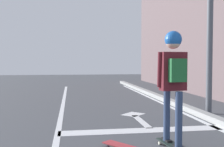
{
  "coord_description": "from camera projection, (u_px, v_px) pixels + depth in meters",
  "views": [
    {
      "loc": [
        0.29,
        0.51,
        1.41
      ],
      "look_at": [
        1.25,
        6.82,
        1.13
      ],
      "focal_mm": 43.72,
      "sensor_mm": 36.0,
      "label": 1
    }
  ],
  "objects": [
    {
      "name": "spare_skateboard",
      "position": [
        125.0,
        147.0,
        4.29
      ],
      "size": [
        0.67,
        0.78,
        0.08
      ],
      "color": "#A93037",
      "rests_on": "ground"
    },
    {
      "name": "skateboard",
      "position": [
        172.0,
        145.0,
        4.37
      ],
      "size": [
        0.28,
        0.83,
        0.08
      ],
      "color": "#1D2926",
      "rests_on": "ground"
    },
    {
      "name": "curb_strip",
      "position": [
        223.0,
        122.0,
        5.98
      ],
      "size": [
        0.24,
        24.0,
        0.14
      ],
      "primitive_type": "cube",
      "color": "#999B9A",
      "rests_on": "ground"
    },
    {
      "name": "lane_arrow_stem",
      "position": [
        141.0,
        121.0,
        6.43
      ],
      "size": [
        0.16,
        1.4,
        0.01
      ],
      "primitive_type": "cube",
      "color": "silver",
      "rests_on": "ground"
    },
    {
      "name": "lane_arrow_head",
      "position": [
        133.0,
        114.0,
        7.27
      ],
      "size": [
        0.71,
        0.71,
        0.01
      ],
      "primitive_type": "cube",
      "rotation": [
        0.0,
        0.0,
        0.79
      ],
      "color": "silver",
      "rests_on": "ground"
    },
    {
      "name": "lane_line_curbside",
      "position": [
        212.0,
        126.0,
        5.94
      ],
      "size": [
        0.12,
        20.0,
        0.01
      ],
      "primitive_type": "cube",
      "color": "silver",
      "rests_on": "ground"
    },
    {
      "name": "lane_line_center",
      "position": [
        58.0,
        132.0,
        5.45
      ],
      "size": [
        0.12,
        20.0,
        0.01
      ],
      "primitive_type": "cube",
      "color": "silver",
      "rests_on": "ground"
    },
    {
      "name": "skater",
      "position": [
        173.0,
        71.0,
        4.31
      ],
      "size": [
        0.49,
        0.65,
        1.81
      ],
      "color": "navy",
      "rests_on": "skateboard"
    },
    {
      "name": "stop_bar",
      "position": [
        144.0,
        130.0,
        5.57
      ],
      "size": [
        3.45,
        0.4,
        0.01
      ],
      "primitive_type": "cube",
      "color": "silver",
      "rests_on": "ground"
    }
  ]
}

